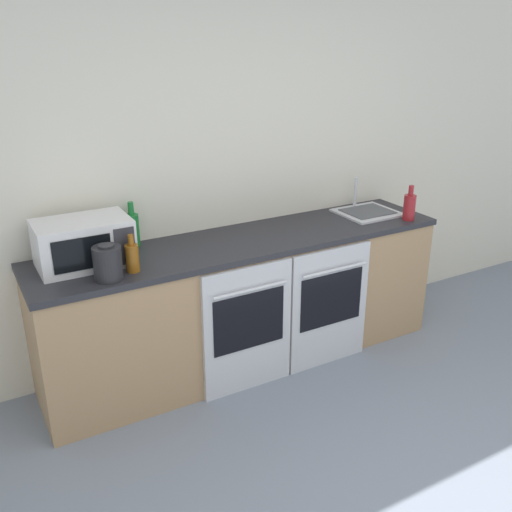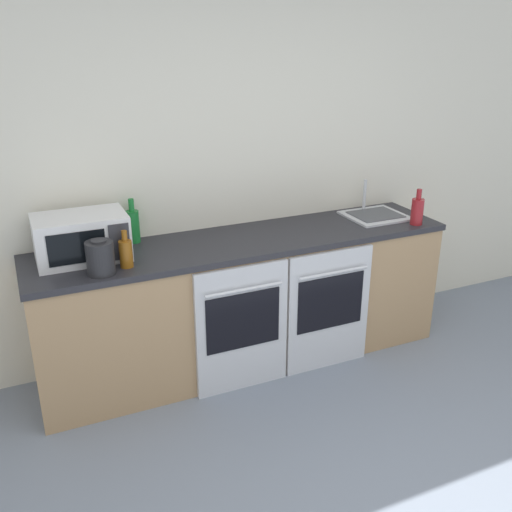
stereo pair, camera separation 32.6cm
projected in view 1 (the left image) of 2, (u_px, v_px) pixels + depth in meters
The scene contains 10 objects.
wall_back at pixel (222, 170), 3.85m from camera, with size 10.00×0.06×2.60m.
counter_back at pixel (246, 301), 3.90m from camera, with size 2.80×0.63×0.91m.
oven_left at pixel (248, 329), 3.57m from camera, with size 0.61×0.06×0.86m.
oven_right at pixel (330, 307), 3.86m from camera, with size 0.61×0.06×0.86m.
microwave at pixel (84, 243), 3.27m from camera, with size 0.53×0.35×0.27m.
bottle_amber at pixel (132, 257), 3.20m from camera, with size 0.08×0.08×0.22m.
bottle_green at pixel (133, 229), 3.57m from camera, with size 0.08×0.08×0.29m.
bottle_red at pixel (409, 206), 4.07m from camera, with size 0.09×0.09×0.25m.
kettle at pixel (108, 263), 3.09m from camera, with size 0.16×0.16×0.20m.
sink at pixel (367, 211), 4.24m from camera, with size 0.42×0.39×0.24m.
Camera 1 is at (-1.66, -1.11, 2.18)m, focal length 40.00 mm.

